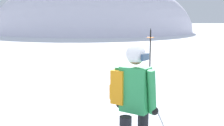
% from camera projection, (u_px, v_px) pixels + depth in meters
% --- Properties ---
extents(ridge_peak_main, '(31.52, 28.37, 17.33)m').
position_uv_depth(ridge_peak_main, '(94.00, 32.00, 44.45)').
color(ridge_peak_main, white).
rests_on(ridge_peak_main, ground).
extents(snowboarder_main, '(1.30, 1.46, 1.71)m').
position_uv_depth(snowboarder_main, '(133.00, 105.00, 3.51)').
color(snowboarder_main, black).
rests_on(snowboarder_main, ground).
extents(piste_marker_near, '(0.20, 0.20, 1.80)m').
position_uv_depth(piste_marker_near, '(150.00, 56.00, 7.41)').
color(piste_marker_near, black).
rests_on(piste_marker_near, ground).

